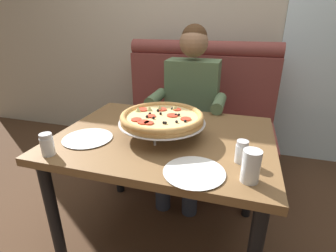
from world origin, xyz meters
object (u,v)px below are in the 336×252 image
at_px(shaker_parmesan, 47,146).
at_px(booth_bench, 195,128).
at_px(diner_main, 189,104).
at_px(shaker_oregano, 241,153).
at_px(patio_chair, 311,92).
at_px(plate_near_right, 88,137).
at_px(pizza, 162,118).
at_px(drinking_glass, 251,168).
at_px(plate_near_left, 194,171).
at_px(dining_table, 165,150).

bearing_deg(shaker_parmesan, booth_bench, 70.61).
bearing_deg(diner_main, shaker_oregano, -63.54).
relative_size(booth_bench, shaker_oregano, 13.36).
bearing_deg(patio_chair, plate_near_right, -124.35).
distance_m(pizza, drinking_glass, 0.54).
bearing_deg(plate_near_left, drinking_glass, 1.91).
height_order(diner_main, shaker_parmesan, diner_main).
distance_m(shaker_parmesan, plate_near_right, 0.21).
relative_size(diner_main, drinking_glass, 9.80).
relative_size(booth_bench, plate_near_left, 5.28).
bearing_deg(drinking_glass, booth_bench, 109.87).
distance_m(dining_table, patio_chair, 2.35).
xyz_separation_m(shaker_parmesan, plate_near_right, (0.08, 0.20, -0.03)).
xyz_separation_m(dining_table, shaker_parmesan, (-0.44, -0.36, 0.14)).
xyz_separation_m(booth_bench, plate_near_left, (0.22, -1.22, 0.34)).
relative_size(diner_main, shaker_parmesan, 12.22).
bearing_deg(booth_bench, drinking_glass, -70.13).
relative_size(pizza, shaker_oregano, 4.53).
distance_m(diner_main, plate_near_right, 0.88).
bearing_deg(booth_bench, plate_near_right, -109.04).
relative_size(diner_main, plate_near_right, 4.99).
distance_m(booth_bench, diner_main, 0.41).
bearing_deg(plate_near_right, shaker_parmesan, -111.30).
xyz_separation_m(diner_main, plate_near_right, (-0.37, -0.80, 0.03)).
bearing_deg(shaker_oregano, shaker_parmesan, -167.57).
bearing_deg(plate_near_left, pizza, 127.55).
relative_size(shaker_oregano, plate_near_right, 0.39).
relative_size(shaker_parmesan, patio_chair, 0.12).
bearing_deg(drinking_glass, diner_main, 114.85).
xyz_separation_m(diner_main, shaker_oregano, (0.40, -0.81, 0.06)).
distance_m(pizza, shaker_oregano, 0.44).
xyz_separation_m(booth_bench, dining_table, (0.00, -0.90, 0.24)).
bearing_deg(plate_near_left, shaker_parmesan, -176.45).
distance_m(plate_near_left, patio_chair, 2.55).
height_order(booth_bench, shaker_oregano, booth_bench).
height_order(shaker_oregano, plate_near_right, shaker_oregano).
xyz_separation_m(plate_near_left, drinking_glass, (0.21, 0.01, 0.05)).
distance_m(dining_table, plate_near_right, 0.41).
bearing_deg(booth_bench, plate_near_left, -79.53).
xyz_separation_m(dining_table, pizza, (-0.01, -0.01, 0.19)).
relative_size(diner_main, pizza, 2.81).
bearing_deg(plate_near_right, diner_main, 65.27).
relative_size(booth_bench, plate_near_right, 5.24).
distance_m(diner_main, drinking_glass, 1.04).
distance_m(shaker_parmesan, plate_near_left, 0.67).
distance_m(shaker_oregano, plate_near_right, 0.77).
bearing_deg(booth_bench, shaker_oregano, -69.49).
height_order(booth_bench, patio_chair, booth_bench).
height_order(pizza, plate_near_left, pizza).
bearing_deg(booth_bench, pizza, -90.60).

